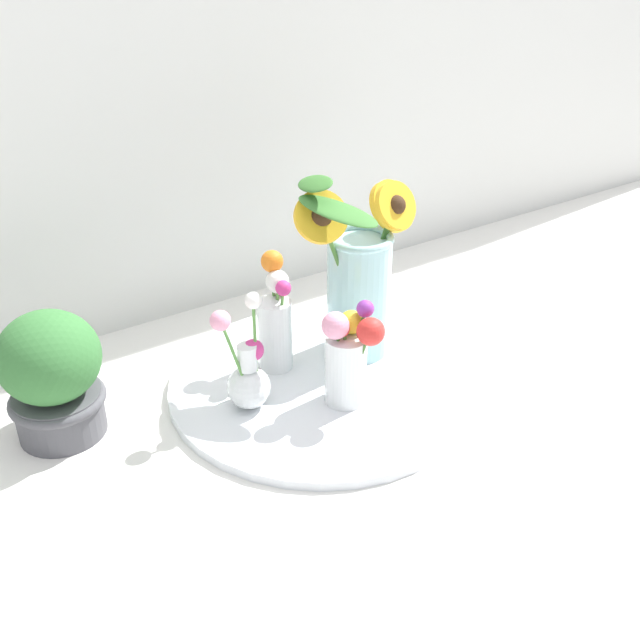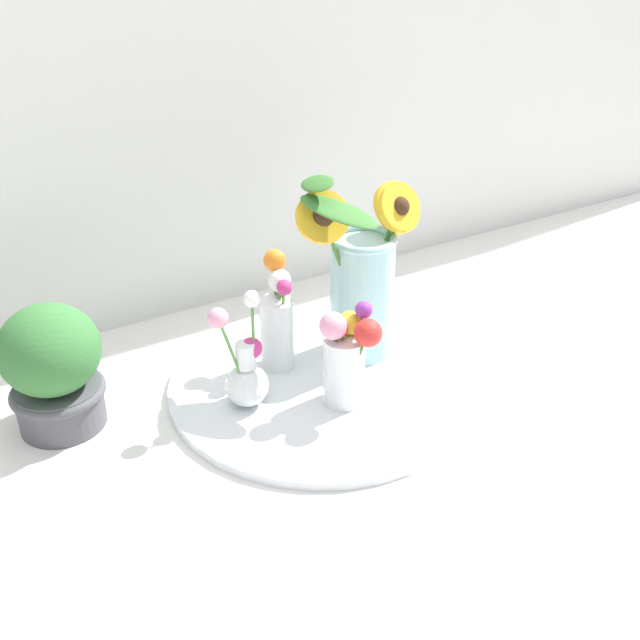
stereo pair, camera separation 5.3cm
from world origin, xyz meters
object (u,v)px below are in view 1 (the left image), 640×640
object	(u,v)px
serving_tray	(320,384)
vase_small_back	(276,319)
vase_bulb_right	(247,373)
vase_small_center	(347,356)
mason_jar_sunflowers	(360,279)
potted_plant	(52,375)

from	to	relation	value
serving_tray	vase_small_back	world-z (taller)	vase_small_back
serving_tray	vase_bulb_right	size ratio (longest dim) A/B	2.67
vase_small_center	vase_bulb_right	world-z (taller)	vase_bulb_right
serving_tray	vase_bulb_right	xyz separation A→B (m)	(-0.13, 0.00, 0.07)
mason_jar_sunflowers	potted_plant	xyz separation A→B (m)	(-0.50, 0.07, -0.05)
mason_jar_sunflowers	potted_plant	bearing A→B (deg)	171.55
mason_jar_sunflowers	vase_small_center	xyz separation A→B (m)	(-0.11, -0.12, -0.05)
vase_bulb_right	serving_tray	bearing A→B (deg)	-1.55
vase_bulb_right	vase_small_back	bearing A→B (deg)	38.70
mason_jar_sunflowers	vase_bulb_right	size ratio (longest dim) A/B	1.79
mason_jar_sunflowers	vase_bulb_right	world-z (taller)	mason_jar_sunflowers
serving_tray	vase_small_back	distance (m)	0.13
serving_tray	mason_jar_sunflowers	xyz separation A→B (m)	(0.11, 0.04, 0.15)
serving_tray	vase_bulb_right	bearing A→B (deg)	178.45
vase_small_back	vase_small_center	bearing A→B (deg)	-76.70
vase_small_center	potted_plant	xyz separation A→B (m)	(-0.39, 0.19, 0.00)
vase_bulb_right	vase_small_back	size ratio (longest dim) A/B	0.94
mason_jar_sunflowers	vase_small_back	xyz separation A→B (m)	(-0.14, 0.04, -0.05)
serving_tray	vase_small_center	xyz separation A→B (m)	(0.00, -0.07, 0.09)
vase_bulb_right	potted_plant	bearing A→B (deg)	156.16
vase_small_center	vase_small_back	bearing A→B (deg)	103.30
serving_tray	vase_small_center	bearing A→B (deg)	-88.65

